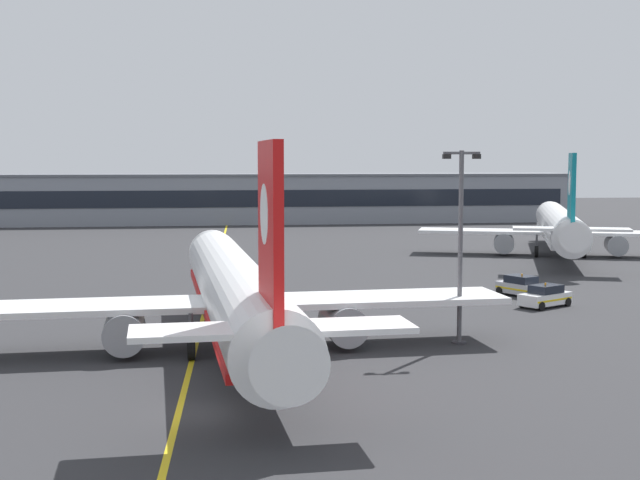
# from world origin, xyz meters

# --- Properties ---
(ground_plane) EXTENTS (400.00, 400.00, 0.00)m
(ground_plane) POSITION_xyz_m (0.00, 0.00, 0.00)
(ground_plane) COLOR #2D2D30
(taxiway_centreline) EXTENTS (8.92, 179.81, 0.01)m
(taxiway_centreline) POSITION_xyz_m (0.00, 30.00, 0.00)
(taxiway_centreline) COLOR yellow
(taxiway_centreline) RESTS_ON ground
(airliner_foreground) EXTENTS (32.20, 41.51, 11.65)m
(airliner_foreground) POSITION_xyz_m (1.52, 12.37, 3.37)
(airliner_foreground) COLOR white
(airliner_foreground) RESTS_ON ground
(airliner_background) EXTENTS (31.40, 39.66, 11.50)m
(airliner_background) POSITION_xyz_m (39.68, 57.36, 3.33)
(airliner_background) COLOR white
(airliner_background) RESTS_ON ground
(apron_lamp_post) EXTENTS (2.24, 0.90, 11.42)m
(apron_lamp_post) POSITION_xyz_m (14.79, 12.74, 6.01)
(apron_lamp_post) COLOR #515156
(apron_lamp_post) RESTS_ON ground
(service_car_second) EXTENTS (4.53, 3.68, 1.79)m
(service_car_second) POSITION_xyz_m (24.85, 24.46, 0.77)
(service_car_second) COLOR white
(service_car_second) RESTS_ON ground
(service_car_fifth) EXTENTS (3.51, 4.56, 1.79)m
(service_car_fifth) POSITION_xyz_m (24.98, 29.73, 0.77)
(service_car_fifth) COLOR #B7B7BC
(service_car_fifth) RESTS_ON ground
(safety_cone_by_nose_gear) EXTENTS (0.44, 0.44, 0.55)m
(safety_cone_by_nose_gear) POSITION_xyz_m (2.64, 27.70, 0.26)
(safety_cone_by_nose_gear) COLOR orange
(safety_cone_by_nose_gear) RESTS_ON ground
(terminal_building) EXTENTS (120.81, 12.40, 8.41)m
(terminal_building) POSITION_xyz_m (3.44, 114.64, 4.21)
(terminal_building) COLOR gray
(terminal_building) RESTS_ON ground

